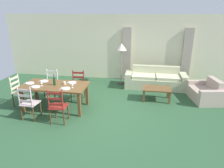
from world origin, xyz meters
TOP-DOWN VIEW (x-y plane):
  - ground_plane at (0.00, 0.00)m, footprint 9.60×9.60m
  - wall_far at (0.00, 3.30)m, footprint 9.60×0.16m
  - curtain_panel_left at (0.52, 3.16)m, footprint 0.35×0.08m
  - curtain_panel_right at (2.92, 3.16)m, footprint 0.35×0.08m
  - dining_table at (-1.30, 0.08)m, footprint 1.90×0.96m
  - dining_chair_near_left at (-1.71, -0.65)m, footprint 0.44×0.42m
  - dining_chair_near_right at (-0.87, -0.71)m, footprint 0.44×0.42m
  - dining_chair_far_left at (-1.78, 0.84)m, footprint 0.43×0.41m
  - dining_chair_far_right at (-0.86, 0.84)m, footprint 0.44×0.42m
  - dining_chair_head_west at (-2.48, 0.10)m, footprint 0.43×0.45m
  - dinner_plate_near_left at (-1.75, -0.17)m, footprint 0.24×0.24m
  - fork_near_left at (-1.90, -0.17)m, footprint 0.03×0.17m
  - dinner_plate_near_right at (-0.85, -0.17)m, footprint 0.24×0.24m
  - fork_near_right at (-1.00, -0.17)m, footprint 0.03×0.17m
  - dinner_plate_far_left at (-1.75, 0.33)m, footprint 0.24×0.24m
  - fork_far_left at (-1.90, 0.33)m, footprint 0.03×0.17m
  - dinner_plate_far_right at (-0.85, 0.33)m, footprint 0.24×0.24m
  - fork_far_right at (-1.00, 0.33)m, footprint 0.03×0.17m
  - dinner_plate_head_west at (-2.08, 0.08)m, footprint 0.24×0.24m
  - fork_head_west at (-2.23, 0.08)m, footprint 0.03×0.17m
  - wine_bottle at (-1.28, 0.07)m, footprint 0.07×0.07m
  - wine_glass_near_left at (-1.62, -0.06)m, footprint 0.06×0.06m
  - wine_glass_near_right at (-0.70, -0.06)m, footprint 0.06×0.06m
  - coffee_cup_primary at (-1.02, 0.16)m, footprint 0.07×0.07m
  - couch at (1.72, 2.39)m, footprint 2.28×0.81m
  - coffee_table at (1.71, 1.18)m, footprint 0.90×0.56m
  - armchair_upholstered at (3.34, 1.44)m, footprint 0.99×1.28m
  - standing_lamp at (0.37, 2.58)m, footprint 0.40×0.40m

SIDE VIEW (x-z plane):
  - ground_plane at x=0.00m, z-range -0.02..0.00m
  - armchair_upholstered at x=3.34m, z-range -0.11..0.61m
  - couch at x=1.72m, z-range -0.11..0.69m
  - coffee_table at x=1.71m, z-range 0.15..0.57m
  - dining_chair_near_left at x=-1.71m, z-range 0.00..0.96m
  - dining_chair_near_right at x=-0.87m, z-range 0.00..0.96m
  - dining_chair_far_left at x=-1.78m, z-range 0.00..0.96m
  - dining_chair_far_right at x=-0.86m, z-range 0.00..0.96m
  - dining_chair_head_west at x=-2.48m, z-range 0.00..0.96m
  - dining_table at x=-1.30m, z-range 0.29..1.04m
  - fork_near_left at x=-1.90m, z-range 0.75..0.76m
  - fork_near_right at x=-1.00m, z-range 0.75..0.76m
  - fork_far_left at x=-1.90m, z-range 0.75..0.76m
  - fork_far_right at x=-1.00m, z-range 0.75..0.76m
  - fork_head_west at x=-2.23m, z-range 0.75..0.76m
  - dinner_plate_near_left at x=-1.75m, z-range 0.75..0.77m
  - dinner_plate_near_right at x=-0.85m, z-range 0.75..0.77m
  - dinner_plate_far_left at x=-1.75m, z-range 0.75..0.77m
  - dinner_plate_far_right at x=-0.85m, z-range 0.75..0.77m
  - dinner_plate_head_west at x=-2.08m, z-range 0.75..0.77m
  - coffee_cup_primary at x=-1.02m, z-range 0.75..0.84m
  - wine_glass_near_left at x=-1.62m, z-range 0.78..0.94m
  - wine_glass_near_right at x=-0.70m, z-range 0.78..0.94m
  - wine_bottle at x=-1.28m, z-range 0.71..1.03m
  - curtain_panel_left at x=0.52m, z-range 0.00..2.20m
  - curtain_panel_right at x=2.92m, z-range 0.00..2.20m
  - wall_far at x=0.00m, z-range 0.00..2.70m
  - standing_lamp at x=0.37m, z-range 0.59..2.23m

